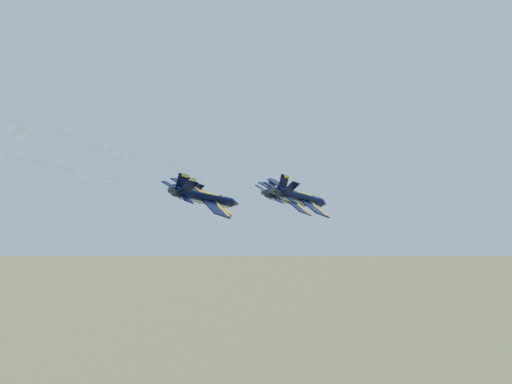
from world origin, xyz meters
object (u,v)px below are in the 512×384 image
at_px(jet_slot, 206,198).
at_px(jet_left, 211,198).
at_px(jet_right, 302,198).
at_px(jet_lead, 288,198).

bearing_deg(jet_slot, jet_left, 128.90).
xyz_separation_m(jet_left, jet_right, (17.81, -3.37, 0.00)).
xyz_separation_m(jet_lead, jet_slot, (-5.34, -21.50, 0.00)).
relative_size(jet_lead, jet_right, 1.00).
distance_m(jet_left, jet_right, 18.13).
relative_size(jet_lead, jet_left, 1.00).
bearing_deg(jet_left, jet_right, 3.53).
relative_size(jet_left, jet_slot, 1.00).
bearing_deg(jet_right, jet_lead, 132.79).
bearing_deg(jet_lead, jet_left, -126.05).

